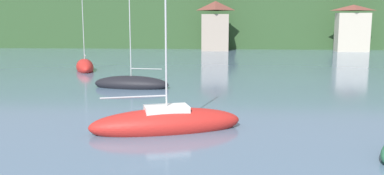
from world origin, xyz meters
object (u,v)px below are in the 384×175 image
(sailboat_mid_1, at_px, (131,84))
(sailboat_mid_9, at_px, (167,123))
(sailboat_far_4, at_px, (85,67))
(shore_building_west, at_px, (215,27))
(shore_building_westcentral, at_px, (352,29))

(sailboat_mid_1, relative_size, sailboat_mid_9, 0.93)
(sailboat_mid_1, relative_size, sailboat_far_4, 0.92)
(shore_building_west, relative_size, shore_building_westcentral, 1.10)
(shore_building_west, height_order, sailboat_far_4, shore_building_west)
(shore_building_westcentral, xyz_separation_m, sailboat_mid_9, (-30.10, -68.03, -4.41))
(sailboat_mid_1, bearing_deg, sailboat_far_4, -49.17)
(sailboat_mid_9, bearing_deg, shore_building_west, 70.53)
(sailboat_mid_9, bearing_deg, sailboat_mid_1, 91.54)
(shore_building_westcentral, height_order, sailboat_mid_1, shore_building_westcentral)
(shore_building_west, height_order, sailboat_mid_9, shore_building_west)
(shore_building_west, xyz_separation_m, sailboat_far_4, (-15.36, -41.22, -4.85))
(shore_building_west, height_order, shore_building_westcentral, shore_building_west)
(shore_building_westcentral, height_order, sailboat_mid_9, shore_building_westcentral)
(shore_building_westcentral, xyz_separation_m, sailboat_mid_1, (-35.52, -53.42, -4.49))
(shore_building_westcentral, distance_m, sailboat_far_4, 60.13)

